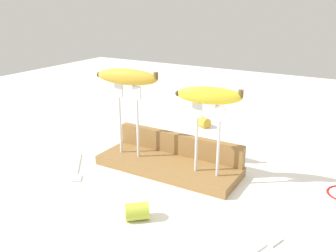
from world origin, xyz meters
TOP-DOWN VIEW (x-y plane):
  - ground_plane at (0.00, 0.00)m, footprint 3.00×3.00m
  - wooden_board at (0.00, 0.00)m, footprint 0.38×0.14m
  - board_backstop at (0.00, 0.06)m, footprint 0.38×0.02m
  - fork_stand_left at (-0.12, -0.01)m, footprint 0.08×0.01m
  - fork_stand_right at (0.12, -0.01)m, footprint 0.08×0.01m
  - banana_raised_left at (-0.12, -0.01)m, footprint 0.18×0.06m
  - banana_raised_right at (0.12, -0.01)m, footprint 0.16×0.07m
  - fork_fallen_near at (-0.20, -0.13)m, footprint 0.12×0.14m
  - fork_fallen_far at (0.31, -0.21)m, footprint 0.07×0.18m
  - banana_chunk_near at (-0.07, 0.37)m, footprint 0.06×0.05m
  - banana_chunk_far at (0.06, -0.23)m, footprint 0.06×0.06m

SIDE VIEW (x-z plane):
  - ground_plane at x=0.00m, z-range 0.00..0.00m
  - fork_fallen_near at x=-0.20m, z-range 0.00..0.01m
  - fork_fallen_far at x=0.31m, z-range 0.00..0.01m
  - wooden_board at x=0.00m, z-range 0.00..0.03m
  - banana_chunk_near at x=-0.07m, z-range 0.00..0.04m
  - banana_chunk_far at x=0.06m, z-range 0.00..0.04m
  - board_backstop at x=0.00m, z-range 0.03..0.08m
  - fork_stand_right at x=0.12m, z-range 0.04..0.22m
  - fork_stand_left at x=-0.12m, z-range 0.04..0.24m
  - banana_raised_right at x=0.12m, z-range 0.20..0.24m
  - banana_raised_left at x=-0.12m, z-range 0.22..0.26m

